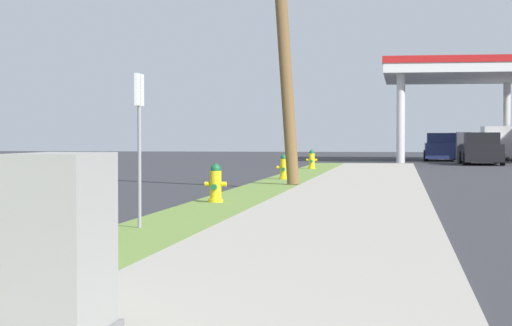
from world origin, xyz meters
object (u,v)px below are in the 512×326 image
object	(u,v)px
fire_hydrant_second	(216,185)
street_sign_post	(139,118)
utility_pole_midground	(282,17)
car_black_by_near_pump	(481,150)
car_navy_by_far_pump	(441,148)
fire_hydrant_third	(284,168)
fire_hydrant_fourth	(312,161)
utility_cabinet	(62,256)
truck_white_at_forecourt	(496,144)

from	to	relation	value
fire_hydrant_second	street_sign_post	size ratio (longest dim) A/B	0.35
utility_pole_midground	car_black_by_near_pump	bearing A→B (deg)	73.18
utility_pole_midground	car_navy_by_far_pump	world-z (taller)	utility_pole_midground
fire_hydrant_second	fire_hydrant_third	xyz separation A→B (m)	(0.10, 9.89, 0.00)
street_sign_post	car_black_by_near_pump	world-z (taller)	street_sign_post
car_black_by_near_pump	fire_hydrant_fourth	bearing A→B (deg)	-124.05
fire_hydrant_fourth	fire_hydrant_third	bearing A→B (deg)	-89.91
fire_hydrant_third	utility_pole_midground	world-z (taller)	utility_pole_midground
utility_cabinet	car_black_by_near_pump	xyz separation A→B (m)	(5.93, 42.06, 0.06)
car_black_by_near_pump	truck_white_at_forecourt	bearing A→B (deg)	80.48
car_navy_by_far_pump	truck_white_at_forecourt	bearing A→B (deg)	43.86
utility_cabinet	street_sign_post	bearing A→B (deg)	102.06
street_sign_post	car_black_by_near_pump	bearing A→B (deg)	77.94
fire_hydrant_third	street_sign_post	xyz separation A→B (m)	(-0.15, -15.05, 1.19)
fire_hydrant_third	truck_white_at_forecourt	world-z (taller)	truck_white_at_forecourt
utility_pole_midground	car_navy_by_far_pump	bearing A→B (deg)	79.94
fire_hydrant_fourth	utility_pole_midground	xyz separation A→B (m)	(0.36, -12.20, 4.04)
fire_hydrant_fourth	car_black_by_near_pump	bearing A→B (deg)	55.95
car_navy_by_far_pump	utility_cabinet	bearing A→B (deg)	-95.00
fire_hydrant_third	truck_white_at_forecourt	bearing A→B (deg)	73.30
fire_hydrant_fourth	utility_pole_midground	size ratio (longest dim) A/B	0.09
utility_pole_midground	car_black_by_near_pump	distance (m)	24.35
utility_pole_midground	car_navy_by_far_pump	size ratio (longest dim) A/B	1.89
utility_cabinet	truck_white_at_forecourt	distance (m)	52.84
fire_hydrant_fourth	truck_white_at_forecourt	distance (m)	22.91
fire_hydrant_third	fire_hydrant_fourth	size ratio (longest dim) A/B	1.00
utility_pole_midground	utility_cabinet	world-z (taller)	utility_pole_midground
fire_hydrant_third	car_black_by_near_pump	world-z (taller)	car_black_by_near_pump
fire_hydrant_third	utility_cabinet	bearing A→B (deg)	-86.45
utility_cabinet	truck_white_at_forecourt	world-z (taller)	truck_white_at_forecourt
utility_pole_midground	utility_cabinet	size ratio (longest dim) A/B	7.39
fire_hydrant_fourth	car_black_by_near_pump	distance (m)	13.08
fire_hydrant_second	truck_white_at_forecourt	xyz separation A→B (m)	(9.12, 39.96, 0.47)
car_black_by_near_pump	car_navy_by_far_pump	world-z (taller)	same
fire_hydrant_third	car_navy_by_far_pump	distance (m)	27.44
street_sign_post	truck_white_at_forecourt	world-z (taller)	street_sign_post
car_black_by_near_pump	truck_white_at_forecourt	xyz separation A→B (m)	(1.71, 10.22, 0.19)
car_black_by_near_pump	street_sign_post	bearing A→B (deg)	-102.06
fire_hydrant_second	fire_hydrant_fourth	world-z (taller)	same
street_sign_post	car_navy_by_far_pump	bearing A→B (deg)	82.09
fire_hydrant_second	car_black_by_near_pump	bearing A→B (deg)	76.02
truck_white_at_forecourt	car_black_by_near_pump	bearing A→B (deg)	-99.52
fire_hydrant_third	street_sign_post	distance (m)	15.10
car_navy_by_far_pump	truck_white_at_forecourt	world-z (taller)	truck_white_at_forecourt
fire_hydrant_third	car_navy_by_far_pump	size ratio (longest dim) A/B	0.16
street_sign_post	truck_white_at_forecourt	size ratio (longest dim) A/B	0.39
fire_hydrant_second	car_navy_by_far_pump	xyz separation A→B (m)	(5.77, 36.74, 0.28)
fire_hydrant_third	fire_hydrant_fourth	bearing A→B (deg)	90.09
fire_hydrant_second	fire_hydrant_fourth	bearing A→B (deg)	89.74
car_black_by_near_pump	car_navy_by_far_pump	distance (m)	7.19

